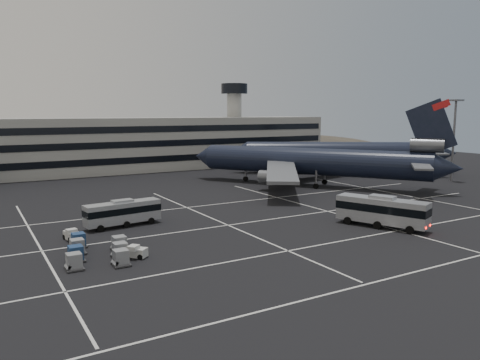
# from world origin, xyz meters

# --- Properties ---
(ground) EXTENTS (260.00, 260.00, 0.00)m
(ground) POSITION_xyz_m (0.00, 0.00, 0.00)
(ground) COLOR black
(ground) RESTS_ON ground
(lane_markings) EXTENTS (90.00, 55.62, 0.01)m
(lane_markings) POSITION_xyz_m (0.95, 0.72, 0.01)
(lane_markings) COLOR silver
(lane_markings) RESTS_ON ground
(terminal) EXTENTS (125.00, 26.00, 24.00)m
(terminal) POSITION_xyz_m (-2.95, 71.14, 6.93)
(terminal) COLOR gray
(terminal) RESTS_ON ground
(hills) EXTENTS (352.00, 180.00, 44.00)m
(hills) POSITION_xyz_m (17.99, 170.00, -12.07)
(hills) COLOR #38332B
(hills) RESTS_ON ground
(lightpole_right) EXTENTS (2.40, 2.40, 18.28)m
(lightpole_right) POSITION_xyz_m (58.00, 15.00, 11.82)
(lightpole_right) COLOR slate
(lightpole_right) RESTS_ON ground
(trijet_main) EXTENTS (40.56, 50.70, 18.08)m
(trijet_main) POSITION_xyz_m (26.37, 25.13, 5.25)
(trijet_main) COLOR black
(trijet_main) RESTS_ON ground
(trijet_far) EXTENTS (51.34, 37.05, 18.08)m
(trijet_far) POSITION_xyz_m (46.66, 37.69, 5.43)
(trijet_far) COLOR black
(trijet_far) RESTS_ON ground
(bus_near) EXTENTS (7.22, 12.49, 4.35)m
(bus_near) POSITION_xyz_m (11.52, -7.47, 2.38)
(bus_near) COLOR #94979B
(bus_near) RESTS_ON ground
(bus_far) EXTENTS (10.65, 3.60, 3.68)m
(bus_far) POSITION_xyz_m (-18.66, 10.85, 2.02)
(bus_far) COLOR #94979B
(bus_far) RESTS_ON ground
(tug_a) EXTENTS (1.83, 2.58, 1.51)m
(tug_a) POSITION_xyz_m (-26.13, 7.03, 0.67)
(tug_a) COLOR silver
(tug_a) RESTS_ON ground
(tug_b) EXTENTS (2.59, 2.64, 1.49)m
(tug_b) POSITION_xyz_m (-21.53, -3.70, 0.66)
(tug_b) COLOR silver
(tug_b) RESTS_ON ground
(uld_cluster) EXTENTS (7.87, 11.33, 1.67)m
(uld_cluster) POSITION_xyz_m (-25.36, -1.44, 0.81)
(uld_cluster) COLOR #2D2D30
(uld_cluster) RESTS_ON ground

